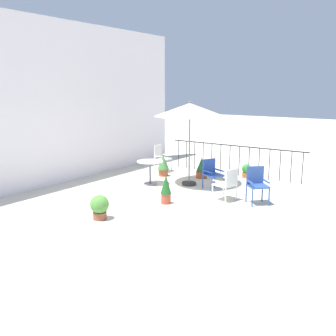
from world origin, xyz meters
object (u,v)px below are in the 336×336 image
(potted_plant_3, at_px, (166,189))
(patio_chair_3, at_px, (257,182))
(patio_chair_0, at_px, (227,182))
(patio_chair_1, at_px, (212,172))
(cafe_table_0, at_px, (150,168))
(patio_chair_2, at_px, (161,156))
(potted_plant_0, at_px, (247,171))
(potted_plant_1, at_px, (202,168))
(potted_plant_4, at_px, (163,165))
(patio_umbrella_0, at_px, (190,110))
(potted_plant_2, at_px, (100,206))

(potted_plant_3, bearing_deg, patio_chair_3, -53.38)
(patio_chair_0, relative_size, patio_chair_1, 1.00)
(cafe_table_0, height_order, patio_chair_3, patio_chair_3)
(patio_chair_2, bearing_deg, patio_chair_0, -118.14)
(potted_plant_0, height_order, potted_plant_1, potted_plant_1)
(cafe_table_0, xyz_separation_m, potted_plant_1, (1.65, -0.85, -0.18))
(potted_plant_4, bearing_deg, potted_plant_3, -142.56)
(potted_plant_4, bearing_deg, potted_plant_1, -68.28)
(potted_plant_3, bearing_deg, cafe_table_0, 49.42)
(potted_plant_1, relative_size, potted_plant_3, 0.91)
(patio_chair_3, height_order, potted_plant_1, patio_chair_3)
(patio_umbrella_0, height_order, potted_plant_3, patio_umbrella_0)
(cafe_table_0, relative_size, patio_chair_2, 0.85)
(potted_plant_1, bearing_deg, patio_chair_1, -137.26)
(patio_chair_2, height_order, potted_plant_0, patio_chair_2)
(patio_umbrella_0, bearing_deg, potted_plant_2, -179.26)
(patio_chair_0, distance_m, potted_plant_2, 3.42)
(potted_plant_2, bearing_deg, cafe_table_0, 18.29)
(patio_umbrella_0, bearing_deg, patio_chair_3, -103.80)
(patio_chair_0, bearing_deg, potted_plant_3, 134.23)
(patio_umbrella_0, relative_size, potted_plant_2, 4.49)
(cafe_table_0, relative_size, patio_chair_0, 0.92)
(cafe_table_0, bearing_deg, patio_umbrella_0, -57.41)
(cafe_table_0, distance_m, patio_chair_1, 1.90)
(patio_chair_0, height_order, patio_chair_1, patio_chair_1)
(patio_chair_1, bearing_deg, patio_chair_3, -109.63)
(patio_chair_2, distance_m, patio_chair_3, 4.58)
(patio_chair_1, distance_m, patio_chair_3, 1.74)
(patio_umbrella_0, bearing_deg, potted_plant_0, -28.32)
(cafe_table_0, distance_m, potted_plant_3, 2.06)
(potted_plant_0, height_order, potted_plant_2, potted_plant_2)
(patio_chair_3, distance_m, potted_plant_2, 4.02)
(patio_chair_1, bearing_deg, patio_chair_0, -131.85)
(potted_plant_0, relative_size, potted_plant_1, 0.67)
(patio_chair_3, xyz_separation_m, potted_plant_2, (-3.23, 2.37, -0.24))
(patio_umbrella_0, height_order, potted_plant_1, patio_umbrella_0)
(potted_plant_0, distance_m, potted_plant_4, 2.77)
(patio_chair_2, xyz_separation_m, potted_plant_4, (-0.54, -0.49, -0.15))
(patio_chair_2, relative_size, potted_plant_2, 1.66)
(patio_chair_0, distance_m, potted_plant_0, 2.86)
(potted_plant_4, bearing_deg, patio_chair_2, 42.50)
(potted_plant_4, bearing_deg, cafe_table_0, -163.04)
(cafe_table_0, height_order, potted_plant_3, potted_plant_3)
(patio_umbrella_0, distance_m, potted_plant_2, 4.30)
(cafe_table_0, bearing_deg, patio_chair_0, -94.35)
(patio_chair_2, bearing_deg, cafe_table_0, -153.57)
(cafe_table_0, bearing_deg, potted_plant_3, -130.58)
(potted_plant_1, bearing_deg, potted_plant_2, -177.59)
(patio_umbrella_0, height_order, patio_chair_0, patio_umbrella_0)
(patio_chair_0, bearing_deg, potted_plant_1, 45.31)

